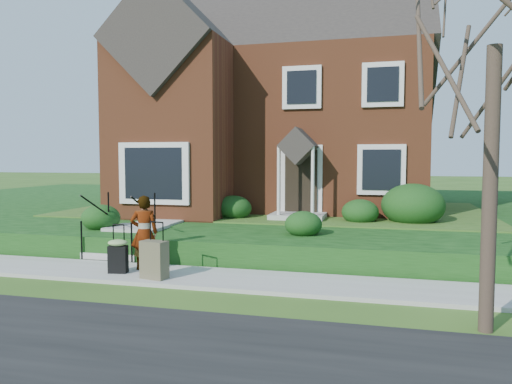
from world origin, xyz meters
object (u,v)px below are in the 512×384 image
(suitcase_black, at_px, (118,254))
(woman, at_px, (144,232))
(tree_verge, at_px, (496,17))
(front_steps, at_px, (128,237))
(suitcase_olive, at_px, (154,260))

(suitcase_black, bearing_deg, woman, 40.74)
(tree_verge, bearing_deg, front_steps, 154.51)
(suitcase_olive, xyz_separation_m, tree_verge, (5.80, -1.36, 3.91))
(woman, relative_size, tree_verge, 0.25)
(woman, distance_m, tree_verge, 7.56)
(suitcase_olive, relative_size, tree_verge, 0.18)
(front_steps, xyz_separation_m, woman, (1.27, -1.58, 0.40))
(front_steps, bearing_deg, woman, -51.26)
(front_steps, bearing_deg, suitcase_olive, -51.07)
(front_steps, relative_size, suitcase_olive, 1.80)
(front_steps, bearing_deg, suitcase_black, -66.03)
(front_steps, distance_m, suitcase_olive, 2.94)
(front_steps, height_order, suitcase_black, front_steps)
(suitcase_black, bearing_deg, tree_verge, -23.76)
(woman, height_order, tree_verge, tree_verge)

